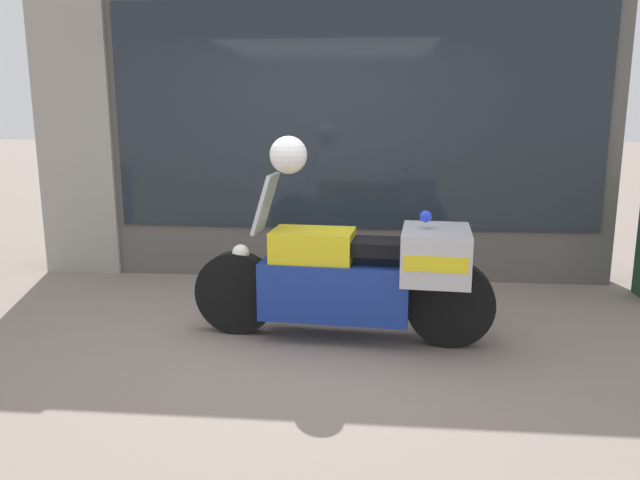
# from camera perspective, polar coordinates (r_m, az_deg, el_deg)

# --- Properties ---
(ground_plane) EXTENTS (60.00, 60.00, 0.00)m
(ground_plane) POSITION_cam_1_polar(r_m,az_deg,el_deg) (4.96, -2.31, -8.99)
(ground_plane) COLOR gray
(shop_building) EXTENTS (6.00, 0.55, 3.27)m
(shop_building) POSITION_cam_1_polar(r_m,az_deg,el_deg) (6.67, -3.40, 10.85)
(shop_building) COLOR #56514C
(shop_building) RESTS_ON ground
(window_display) EXTENTS (4.72, 0.30, 1.98)m
(window_display) POSITION_cam_1_polar(r_m,az_deg,el_deg) (6.75, 2.84, 0.84)
(window_display) COLOR slate
(window_display) RESTS_ON ground
(paramedic_motorcycle) EXTENTS (2.34, 0.70, 1.29)m
(paramedic_motorcycle) POSITION_cam_1_polar(r_m,az_deg,el_deg) (4.79, 3.64, -3.18)
(paramedic_motorcycle) COLOR black
(paramedic_motorcycle) RESTS_ON ground
(white_helmet) EXTENTS (0.28, 0.28, 0.28)m
(white_helmet) POSITION_cam_1_polar(r_m,az_deg,el_deg) (4.73, -2.91, 7.77)
(white_helmet) COLOR white
(white_helmet) RESTS_ON paramedic_motorcycle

